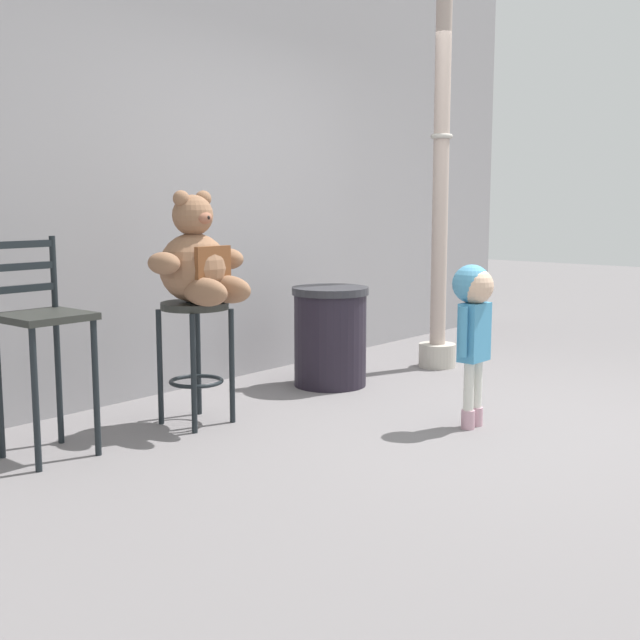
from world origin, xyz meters
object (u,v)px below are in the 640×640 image
(child_walking, at_px, (474,310))
(bar_chair_empty, at_px, (42,330))
(lamppost, at_px, (440,208))
(trash_bin, at_px, (330,336))
(bar_stool_with_teddy, at_px, (195,337))
(teddy_bear, at_px, (198,262))

(child_walking, relative_size, bar_chair_empty, 0.84)
(lamppost, bearing_deg, trash_bin, 167.84)
(child_walking, relative_size, trash_bin, 1.35)
(bar_stool_with_teddy, height_order, teddy_bear, teddy_bear)
(bar_stool_with_teddy, bearing_deg, lamppost, -4.48)
(bar_stool_with_teddy, distance_m, lamppost, 2.41)
(teddy_bear, bearing_deg, bar_stool_with_teddy, 90.00)
(bar_chair_empty, bearing_deg, trash_bin, -1.92)
(bar_chair_empty, bearing_deg, lamppost, -5.28)
(child_walking, bearing_deg, bar_chair_empty, 136.27)
(bar_stool_with_teddy, relative_size, child_walking, 0.76)
(teddy_bear, distance_m, trash_bin, 1.39)
(bar_stool_with_teddy, bearing_deg, teddy_bear, -90.00)
(trash_bin, bearing_deg, teddy_bear, -176.61)
(bar_stool_with_teddy, height_order, child_walking, child_walking)
(bar_stool_with_teddy, xyz_separation_m, trash_bin, (1.26, 0.04, -0.16))
(teddy_bear, xyz_separation_m, trash_bin, (1.26, 0.07, -0.59))
(teddy_bear, bearing_deg, lamppost, -3.68)
(trash_bin, bearing_deg, bar_chair_empty, 178.08)
(trash_bin, xyz_separation_m, bar_chair_empty, (-2.16, 0.07, 0.30))
(teddy_bear, bearing_deg, child_walking, -51.95)
(child_walking, distance_m, trash_bin, 1.37)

